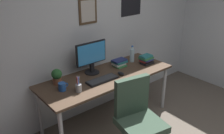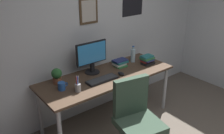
% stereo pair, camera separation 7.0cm
% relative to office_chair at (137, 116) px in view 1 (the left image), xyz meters
% --- Properties ---
extents(wall_back, '(4.40, 0.10, 2.60)m').
position_rel_office_chair_xyz_m(wall_back, '(0.28, 1.16, 0.77)').
color(wall_back, silver).
rests_on(wall_back, ground_plane).
extents(desk, '(1.88, 0.70, 0.72)m').
position_rel_office_chair_xyz_m(desk, '(0.15, 0.73, 0.13)').
color(desk, '#4C3828').
rests_on(desk, ground_plane).
extents(office_chair, '(0.58, 0.57, 0.95)m').
position_rel_office_chair_xyz_m(office_chair, '(0.00, 0.00, 0.00)').
color(office_chair, '#334738').
rests_on(office_chair, ground_plane).
extents(monitor, '(0.46, 0.20, 0.43)m').
position_rel_office_chair_xyz_m(monitor, '(0.04, 0.92, 0.44)').
color(monitor, black).
rests_on(monitor, desk).
extents(keyboard, '(0.43, 0.15, 0.03)m').
position_rel_office_chair_xyz_m(keyboard, '(0.00, 0.64, 0.21)').
color(keyboard, black).
rests_on(keyboard, desk).
extents(computer_mouse, '(0.06, 0.11, 0.04)m').
position_rel_office_chair_xyz_m(computer_mouse, '(0.30, 0.62, 0.21)').
color(computer_mouse, black).
rests_on(computer_mouse, desk).
extents(water_bottle, '(0.07, 0.07, 0.25)m').
position_rel_office_chair_xyz_m(water_bottle, '(0.74, 0.86, 0.30)').
color(water_bottle, silver).
rests_on(water_bottle, desk).
extents(coffee_mug_near, '(0.12, 0.09, 0.10)m').
position_rel_office_chair_xyz_m(coffee_mug_near, '(-0.51, 0.73, 0.24)').
color(coffee_mug_near, '#2659B2').
rests_on(coffee_mug_near, desk).
extents(potted_plant, '(0.13, 0.13, 0.19)m').
position_rel_office_chair_xyz_m(potted_plant, '(-0.48, 0.93, 0.30)').
color(potted_plant, brown).
rests_on(potted_plant, desk).
extents(pen_cup, '(0.07, 0.07, 0.20)m').
position_rel_office_chair_xyz_m(pen_cup, '(-0.38, 0.58, 0.25)').
color(pen_cup, '#9EA0A5').
rests_on(pen_cup, desk).
extents(book_stack_left, '(0.19, 0.16, 0.13)m').
position_rel_office_chair_xyz_m(book_stack_left, '(0.85, 0.66, 0.26)').
color(book_stack_left, black).
rests_on(book_stack_left, desk).
extents(book_stack_right, '(0.21, 0.18, 0.10)m').
position_rel_office_chair_xyz_m(book_stack_right, '(0.48, 0.85, 0.25)').
color(book_stack_right, '#33723F').
rests_on(book_stack_right, desk).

